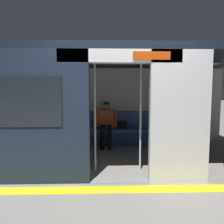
{
  "coord_description": "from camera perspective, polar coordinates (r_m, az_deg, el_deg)",
  "views": [
    {
      "loc": [
        0.22,
        3.3,
        1.44
      ],
      "look_at": [
        0.08,
        -1.31,
        0.99
      ],
      "focal_mm": 34.19,
      "sensor_mm": 36.0,
      "label": 1
    }
  ],
  "objects": [
    {
      "name": "ground_plane",
      "position": [
        3.61,
        1.98,
        -17.96
      ],
      "size": [
        60.0,
        60.0,
        0.0
      ],
      "primitive_type": "plane",
      "color": "gray"
    },
    {
      "name": "platform_edge_strip",
      "position": [
        3.34,
        2.33,
        -19.97
      ],
      "size": [
        8.0,
        0.24,
        0.01
      ],
      "primitive_type": "cube",
      "color": "yellow",
      "rests_on": "ground_plane"
    },
    {
      "name": "train_car",
      "position": [
        4.55,
        0.31,
        5.85
      ],
      "size": [
        6.4,
        2.84,
        2.19
      ],
      "color": "silver",
      "rests_on": "ground_plane"
    },
    {
      "name": "bench_seat",
      "position": [
        5.75,
        0.49,
        -5.5
      ],
      "size": [
        2.85,
        0.44,
        0.44
      ],
      "color": "#38609E",
      "rests_on": "ground_plane"
    },
    {
      "name": "person_seated",
      "position": [
        5.64,
        -1.54,
        -2.36
      ],
      "size": [
        0.55,
        0.68,
        1.17
      ],
      "color": "#CC5933",
      "rests_on": "ground_plane"
    },
    {
      "name": "handbag",
      "position": [
        5.8,
        2.62,
        -3.51
      ],
      "size": [
        0.26,
        0.15,
        0.17
      ],
      "color": "black",
      "rests_on": "bench_seat"
    },
    {
      "name": "book",
      "position": [
        5.81,
        -5.84,
        -4.24
      ],
      "size": [
        0.21,
        0.26,
        0.03
      ],
      "primitive_type": "cube",
      "rotation": [
        0.0,
        0.0,
        0.31
      ],
      "color": "#26598C",
      "rests_on": "bench_seat"
    },
    {
      "name": "grab_pole_door",
      "position": [
        3.79,
        -4.6,
        -0.74
      ],
      "size": [
        0.04,
        0.04,
        2.05
      ],
      "primitive_type": "cylinder",
      "color": "silver",
      "rests_on": "ground_plane"
    },
    {
      "name": "grab_pole_far",
      "position": [
        3.86,
        7.65,
        -0.67
      ],
      "size": [
        0.04,
        0.04,
        2.05
      ],
      "primitive_type": "cylinder",
      "color": "silver",
      "rests_on": "ground_plane"
    }
  ]
}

